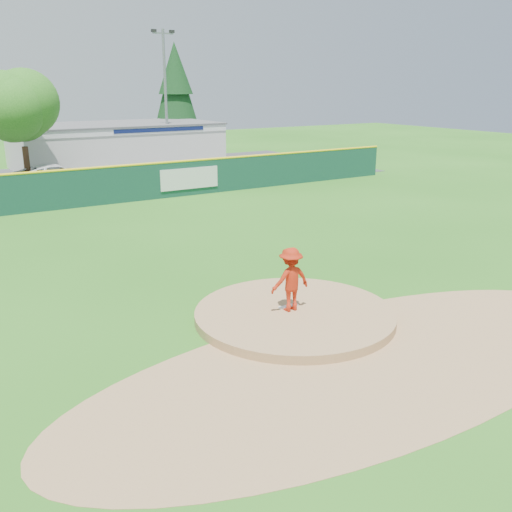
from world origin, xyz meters
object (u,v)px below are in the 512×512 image
van (56,176)px  conifer_tree (176,92)px  light_pole_right (166,93)px  pool_building_grp (117,145)px  pitcher (291,279)px  deciduous_tree (21,113)px

van → conifer_tree: 18.37m
van → light_pole_right: (9.50, 4.51, 4.78)m
conifer_tree → light_pole_right: (-4.00, -7.00, 0.00)m
pool_building_grp → light_pole_right: 5.75m
pool_building_grp → light_pole_right: bearing=-44.9°
conifer_tree → pool_building_grp: bearing=-150.2°
pitcher → pool_building_grp: 32.47m
deciduous_tree → light_pole_right: 11.75m
pitcher → van: size_ratio=0.33×
van → pool_building_grp: 9.96m
deciduous_tree → pool_building_grp: bearing=41.2°
pitcher → conifer_tree: 38.46m
van → conifer_tree: conifer_tree is taller
deciduous_tree → conifer_tree: conifer_tree is taller
van → deciduous_tree: bearing=64.0°
pitcher → deciduous_tree: (-1.92, 24.89, 3.42)m
pitcher → deciduous_tree: bearing=-83.3°
pool_building_grp → deciduous_tree: 11.01m
deciduous_tree → conifer_tree: 18.63m
van → conifer_tree: (13.50, 11.51, 4.78)m
deciduous_tree → light_pole_right: size_ratio=0.74×
deciduous_tree → van: bearing=-18.7°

